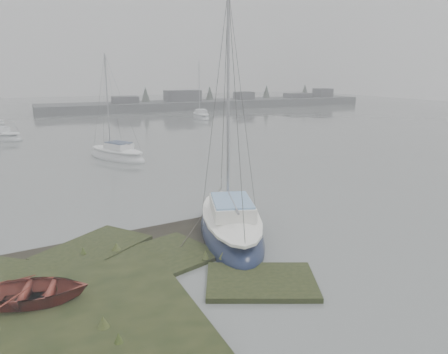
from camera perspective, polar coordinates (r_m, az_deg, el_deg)
ground at (r=42.64m, az=-16.64°, el=4.15°), size 160.00×160.00×0.00m
far_shoreline at (r=80.80m, az=-0.99°, el=9.64°), size 60.00×8.00×4.15m
sailboat_main at (r=18.36m, az=0.90°, el=-6.62°), size 4.68×7.90×10.60m
sailboat_white at (r=34.97m, az=-13.78°, el=2.75°), size 4.50×6.34×8.59m
sailboat_far_b at (r=62.63m, az=-3.04°, el=7.87°), size 2.91×6.30×8.56m
dinghy at (r=14.10m, az=-23.86°, el=-13.49°), size 3.68×3.04×0.66m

